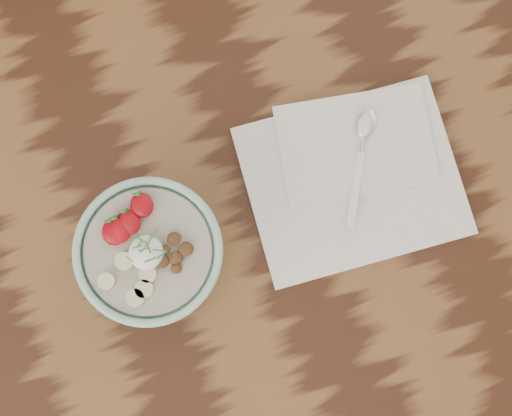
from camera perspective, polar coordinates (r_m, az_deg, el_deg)
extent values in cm
cube|color=black|center=(98.66, -9.70, -4.69)|extent=(160.00, 90.00, 4.00)
cylinder|color=#93C5AB|center=(95.66, -7.84, -3.86)|extent=(7.99, 7.99, 1.14)
torus|color=#93C5AB|center=(86.45, -8.68, -3.43)|extent=(18.18, 18.18, 1.05)
cylinder|color=#B9B099|center=(87.02, -8.62, -3.46)|extent=(15.42, 15.42, 0.95)
ellipsoid|color=white|center=(85.74, -8.79, -3.54)|extent=(4.20, 4.20, 2.31)
ellipsoid|color=#93060D|center=(86.65, -11.31, -1.93)|extent=(2.89, 3.18, 1.59)
cone|color=#286623|center=(86.58, -11.63, -1.11)|extent=(1.40, 1.03, 1.52)
ellipsoid|color=#93060D|center=(86.46, -10.13, -1.16)|extent=(2.84, 3.13, 1.56)
cone|color=#286623|center=(86.39, -10.46, -0.35)|extent=(1.40, 1.03, 1.52)
ellipsoid|color=#93060D|center=(86.49, -9.12, 0.23)|extent=(2.79, 3.06, 1.53)
cone|color=#286623|center=(86.44, -9.43, 1.02)|extent=(1.40, 1.03, 1.52)
ellipsoid|color=#93060D|center=(86.53, -10.89, -1.75)|extent=(2.97, 3.26, 1.63)
cone|color=#286623|center=(86.47, -11.23, -0.91)|extent=(1.40, 1.03, 1.52)
cylinder|color=beige|center=(85.97, -8.95, -6.42)|extent=(2.22, 2.22, 0.70)
cylinder|color=beige|center=(86.80, -11.88, -5.76)|extent=(2.08, 2.08, 0.70)
cylinder|color=beige|center=(86.11, -9.63, -7.10)|extent=(2.23, 2.23, 0.70)
cylinder|color=beige|center=(86.51, -10.49, -4.20)|extent=(2.23, 2.23, 0.70)
cylinder|color=beige|center=(85.96, -8.64, -5.26)|extent=(2.11, 2.11, 0.70)
ellipsoid|color=brown|center=(85.74, -7.34, -4.38)|extent=(1.51, 1.55, 0.77)
ellipsoid|color=brown|center=(85.58, -6.40, -4.48)|extent=(1.25, 1.10, 0.66)
ellipsoid|color=brown|center=(85.38, -5.62, -3.29)|extent=(2.30, 2.23, 0.91)
ellipsoid|color=brown|center=(85.63, -7.52, -4.24)|extent=(2.32, 2.35, 0.83)
ellipsoid|color=brown|center=(85.46, -6.39, -4.82)|extent=(1.47, 1.33, 0.96)
ellipsoid|color=brown|center=(85.46, -6.41, -3.98)|extent=(2.10, 2.13, 0.84)
ellipsoid|color=brown|center=(85.80, -7.33, -3.32)|extent=(1.51, 1.40, 0.81)
ellipsoid|color=brown|center=(85.63, -6.57, -2.45)|extent=(1.90, 1.74, 1.01)
cylinder|color=#3A7632|center=(84.33, -7.73, -3.38)|extent=(1.43, 0.93, 0.23)
cylinder|color=#3A7632|center=(84.76, -9.51, -3.11)|extent=(1.19, 0.34, 0.22)
cylinder|color=#3A7632|center=(84.78, -10.05, -4.05)|extent=(0.69, 1.03, 0.22)
cylinder|color=#3A7632|center=(84.61, -8.88, -3.09)|extent=(1.56, 0.99, 0.24)
cylinder|color=#3A7632|center=(84.58, -8.29, -2.31)|extent=(1.32, 0.69, 0.23)
cylinder|color=#3A7632|center=(84.25, -7.55, -3.74)|extent=(1.40, 0.57, 0.23)
cylinder|color=#3A7632|center=(84.81, -9.33, -2.38)|extent=(0.24, 1.00, 0.21)
cylinder|color=#3A7632|center=(84.56, -8.65, -3.08)|extent=(0.30, 1.59, 0.23)
cylinder|color=#3A7632|center=(84.60, -8.17, -1.99)|extent=(1.39, 0.74, 0.23)
cylinder|color=#3A7632|center=(84.60, -8.95, -3.30)|extent=(1.33, 0.31, 0.23)
cylinder|color=#3A7632|center=(84.74, -9.15, -2.54)|extent=(0.99, 1.17, 0.23)
cylinder|color=#3A7632|center=(84.39, -8.46, -4.14)|extent=(1.46, 0.20, 0.23)
cylinder|color=#3A7632|center=(84.74, -9.28, -2.78)|extent=(1.13, 0.77, 0.22)
cube|color=silver|center=(96.92, 7.73, 2.15)|extent=(30.20, 25.39, 1.08)
cube|color=silver|center=(97.09, 7.99, 5.03)|extent=(22.93, 17.93, 0.65)
cube|color=silver|center=(95.39, 7.97, 1.42)|extent=(6.26, 9.52, 0.32)
cylinder|color=silver|center=(96.66, 8.55, 5.26)|extent=(1.96, 2.68, 0.64)
ellipsoid|color=silver|center=(97.23, 8.79, 6.75)|extent=(4.55, 5.03, 0.87)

